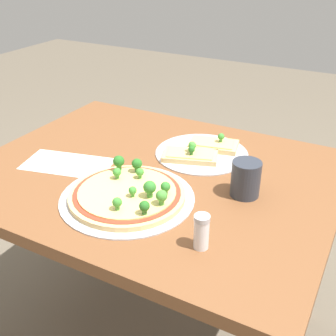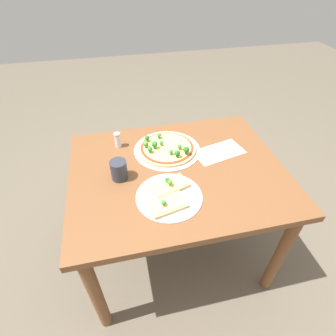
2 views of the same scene
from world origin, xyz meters
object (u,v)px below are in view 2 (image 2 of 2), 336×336
(dining_table, at_px, (177,183))
(pizza_tray_slice, at_px, (169,195))
(pizza_tray_whole, at_px, (167,148))
(drinking_cup, at_px, (119,170))
(condiment_shaker, at_px, (118,140))

(dining_table, relative_size, pizza_tray_slice, 3.56)
(dining_table, relative_size, pizza_tray_whole, 2.95)
(pizza_tray_whole, relative_size, drinking_cup, 3.63)
(drinking_cup, bearing_deg, dining_table, 0.18)
(condiment_shaker, bearing_deg, drinking_cup, -92.73)
(condiment_shaker, bearing_deg, pizza_tray_slice, -66.01)
(dining_table, height_order, pizza_tray_whole, pizza_tray_whole)
(dining_table, xyz_separation_m, pizza_tray_whole, (-0.02, 0.16, 0.11))
(condiment_shaker, bearing_deg, pizza_tray_whole, -20.24)
(pizza_tray_slice, bearing_deg, drinking_cup, 140.04)
(dining_table, xyz_separation_m, condiment_shaker, (-0.27, 0.26, 0.14))
(pizza_tray_slice, xyz_separation_m, drinking_cup, (-0.20, 0.17, 0.04))
(drinking_cup, distance_m, condiment_shaker, 0.26)
(pizza_tray_slice, distance_m, condiment_shaker, 0.47)
(dining_table, distance_m, drinking_cup, 0.32)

